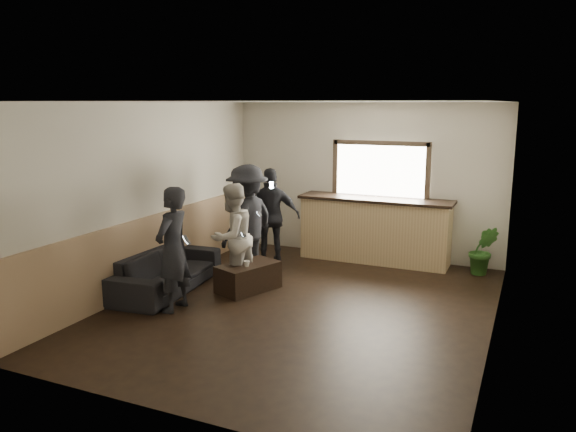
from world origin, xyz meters
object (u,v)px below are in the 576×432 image
at_px(potted_plant, 483,250).
at_px(person_b, 232,237).
at_px(person_a, 173,249).
at_px(person_d, 271,217).
at_px(coffee_table, 248,277).
at_px(cup_a, 249,258).
at_px(sofa, 167,270).
at_px(bar_counter, 375,226).
at_px(person_c, 248,221).
at_px(cup_b, 247,264).

relative_size(potted_plant, person_b, 0.51).
bearing_deg(person_a, person_d, 172.82).
distance_m(coffee_table, cup_a, 0.31).
distance_m(coffee_table, person_b, 0.65).
height_order(sofa, potted_plant, potted_plant).
bearing_deg(potted_plant, person_a, -137.46).
height_order(bar_counter, cup_a, bar_counter).
bearing_deg(person_d, sofa, 38.60).
height_order(bar_counter, person_c, bar_counter).
height_order(bar_counter, person_b, bar_counter).
xyz_separation_m(sofa, coffee_table, (1.14, 0.46, -0.10)).
bearing_deg(potted_plant, cup_a, -146.76).
relative_size(sofa, cup_b, 21.92).
relative_size(person_a, person_c, 0.93).
bearing_deg(sofa, person_d, -29.91).
bearing_deg(person_a, person_b, 163.72).
xyz_separation_m(person_c, person_d, (0.08, 0.74, -0.07)).
xyz_separation_m(coffee_table, cup_b, (0.05, -0.13, 0.25)).
xyz_separation_m(coffee_table, person_d, (-0.30, 1.44, 0.64)).
relative_size(cup_a, person_d, 0.07).
bearing_deg(person_b, potted_plant, 138.26).
relative_size(person_c, person_d, 1.08).
bearing_deg(potted_plant, coffee_table, -144.33).
xyz_separation_m(bar_counter, person_c, (-1.68, -1.65, 0.27)).
xyz_separation_m(bar_counter, person_b, (-1.56, -2.37, 0.17)).
distance_m(cup_a, potted_plant, 3.85).
bearing_deg(cup_b, potted_plant, 37.66).
xyz_separation_m(sofa, cup_a, (1.08, 0.61, 0.16)).
xyz_separation_m(cup_b, potted_plant, (3.11, 2.40, -0.04)).
bearing_deg(coffee_table, person_a, -115.62).
bearing_deg(cup_b, coffee_table, 110.19).
xyz_separation_m(cup_a, cup_b, (0.11, -0.29, -0.00)).
xyz_separation_m(bar_counter, sofa, (-2.45, -2.81, -0.34)).
bearing_deg(person_b, person_d, -163.81).
distance_m(potted_plant, person_a, 5.03).
relative_size(bar_counter, potted_plant, 3.28).
bearing_deg(sofa, cup_b, -80.64).
bearing_deg(person_b, cup_b, 83.58).
height_order(cup_a, person_b, person_b).
distance_m(bar_counter, person_a, 3.94).
bearing_deg(coffee_table, person_d, 101.67).
bearing_deg(person_d, coffee_table, 74.37).
relative_size(person_b, person_c, 0.89).
height_order(sofa, coffee_table, sofa).
distance_m(bar_counter, coffee_table, 2.73).
xyz_separation_m(cup_a, person_c, (-0.31, 0.55, 0.45)).
bearing_deg(sofa, person_b, -69.61).
distance_m(person_c, person_d, 0.74).
bearing_deg(coffee_table, person_b, -176.01).
height_order(cup_a, cup_b, cup_a).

